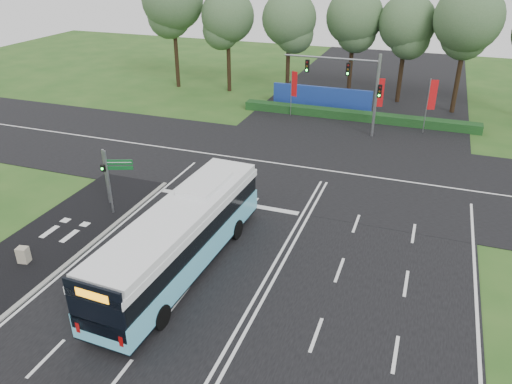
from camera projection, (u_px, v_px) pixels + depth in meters
ground at (278, 258)px, 26.46m from camera, size 120.00×120.00×0.00m
road_main at (278, 258)px, 26.45m from camera, size 20.00×120.00×0.04m
road_cross at (327, 171)px, 36.54m from camera, size 120.00×14.00×0.05m
bike_path at (47, 243)px, 27.72m from camera, size 5.00×18.00×0.06m
kerb_strip at (83, 251)px, 26.98m from camera, size 0.25×18.00×0.12m
city_bus at (181, 237)px, 24.75m from camera, size 3.29×13.27×3.78m
pedestrian_signal at (106, 175)px, 31.09m from camera, size 0.33×0.43×3.71m
street_sign at (114, 175)px, 29.70m from camera, size 1.53×0.64×4.15m
utility_cabinet at (23, 255)px, 25.89m from camera, size 0.62×0.55×0.92m
banner_flag_left at (293, 87)px, 46.86m from camera, size 0.63×0.24×4.40m
banner_flag_mid at (379, 96)px, 43.42m from camera, size 0.68×0.17×4.68m
banner_flag_right at (431, 98)px, 42.43m from camera, size 0.70×0.22×4.81m
traffic_light_gantry at (356, 81)px, 41.54m from camera, size 8.41×0.28×7.00m
hedge at (357, 116)px, 46.88m from camera, size 22.00×1.20×0.80m
blue_hoarding at (322, 98)px, 49.88m from camera, size 10.00×0.30×2.20m
eucalyptus_row at (333, 16)px, 49.70m from camera, size 42.60×8.89×12.82m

